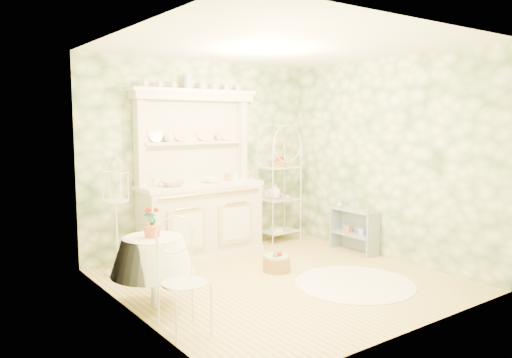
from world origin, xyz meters
TOP-DOWN VIEW (x-y plane):
  - floor at (0.00, 0.00)m, footprint 3.60×3.60m
  - ceiling at (0.00, 0.00)m, footprint 3.60×3.60m
  - wall_left at (-1.80, 0.00)m, footprint 3.60×3.60m
  - wall_right at (1.80, 0.00)m, footprint 3.60×3.60m
  - wall_back at (0.00, 1.80)m, footprint 3.60×3.60m
  - wall_front at (0.00, -1.80)m, footprint 3.60×3.60m
  - kitchen_dresser at (-0.20, 1.52)m, footprint 1.87×0.61m
  - bakers_rack at (1.21, 1.55)m, footprint 0.58×0.43m
  - side_shelf at (1.65, 0.39)m, footprint 0.33×0.75m
  - round_table at (-1.57, 0.09)m, footprint 0.88×0.88m
  - cafe_chair at (-1.60, -0.64)m, footprint 0.47×0.47m
  - birdcage_stand at (-1.47, 1.34)m, footprint 0.37×0.37m
  - floor_basket at (0.18, 0.31)m, footprint 0.33×0.33m
  - lace_rug at (0.60, -0.61)m, footprint 1.53×1.53m
  - bowl_floral at (-0.67, 1.43)m, footprint 0.36×0.36m
  - bowl_white at (-0.05, 1.48)m, footprint 0.28×0.28m
  - cup_left at (-0.59, 1.68)m, footprint 0.16×0.16m
  - cup_right at (0.19, 1.66)m, footprint 0.13×0.13m
  - potted_geranium at (-1.57, 0.12)m, footprint 0.16×0.13m
  - bottle_amber at (1.63, 0.14)m, footprint 0.08×0.08m
  - bottle_blue at (1.62, 0.39)m, footprint 0.06×0.06m
  - bottle_glass at (1.61, 0.64)m, footprint 0.07×0.07m

SIDE VIEW (x-z plane):
  - floor at x=0.00m, z-range 0.00..0.00m
  - lace_rug at x=0.60m, z-range 0.00..0.01m
  - floor_basket at x=0.18m, z-range 0.00..0.20m
  - side_shelf at x=1.65m, z-range 0.00..0.63m
  - round_table at x=-1.57m, z-range 0.00..0.78m
  - cafe_chair at x=-1.60m, z-range 0.00..0.84m
  - bottle_glass at x=1.61m, z-range 0.60..0.69m
  - bottle_blue at x=1.62m, z-range 0.61..0.70m
  - bottle_amber at x=1.63m, z-range 0.60..0.77m
  - birdcage_stand at x=-1.47m, z-range 0.00..1.45m
  - potted_geranium at x=-1.57m, z-range 0.72..0.98m
  - bakers_rack at x=1.21m, z-range 0.00..1.80m
  - bowl_floral at x=-0.67m, z-range 0.98..1.05m
  - bowl_white at x=-0.05m, z-range 0.98..1.05m
  - kitchen_dresser at x=-0.20m, z-range 0.00..2.29m
  - wall_left at x=-1.80m, z-range 1.35..1.35m
  - wall_right at x=1.80m, z-range 1.35..1.35m
  - wall_back at x=0.00m, z-range 1.35..1.35m
  - wall_front at x=0.00m, z-range 1.35..1.35m
  - cup_left at x=-0.59m, z-range 1.56..1.66m
  - cup_right at x=0.19m, z-range 1.56..1.66m
  - ceiling at x=0.00m, z-range 2.70..2.70m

